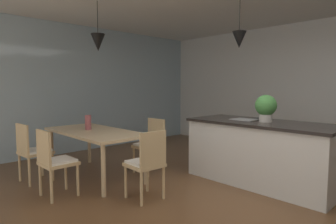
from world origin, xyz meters
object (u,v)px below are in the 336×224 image
dining_table (95,135)px  kitchen_island (261,152)px  chair_near_right (55,160)px  chair_near_left (32,150)px  chair_far_right (151,143)px  vase_on_dining_table (88,122)px  chair_kitchen_end (147,162)px  potted_plant_on_island (266,107)px

dining_table → kitchen_island: size_ratio=0.85×
chair_near_right → chair_near_left: (-0.81, 0.00, 0.00)m
chair_near_left → chair_far_right: bearing=63.2°
chair_far_right → kitchen_island: kitchen_island is taller
kitchen_island → dining_table: bearing=-140.3°
dining_table → chair_near_right: bearing=-62.9°
vase_on_dining_table → kitchen_island: bearing=37.5°
dining_table → vase_on_dining_table: size_ratio=7.85×
dining_table → kitchen_island: kitchen_island is taller
chair_near_right → dining_table: bearing=117.1°
chair_near_left → chair_far_right: same height
chair_near_right → chair_kitchen_end: 1.17m
chair_kitchen_end → potted_plant_on_island: potted_plant_on_island is taller
chair_near_right → vase_on_dining_table: vase_on_dining_table is taller
kitchen_island → potted_plant_on_island: (0.05, 0.00, 0.65)m
chair_far_right → kitchen_island: 1.73m
chair_near_right → chair_far_right: bearing=90.1°
chair_near_left → potted_plant_on_island: (2.39, 2.40, 0.64)m
dining_table → chair_kitchen_end: bearing=-0.1°
dining_table → potted_plant_on_island: potted_plant_on_island is taller
vase_on_dining_table → potted_plant_on_island: bearing=36.9°
kitchen_island → vase_on_dining_table: bearing=-142.5°
chair_near_right → chair_near_left: 0.81m
chair_near_right → chair_far_right: size_ratio=1.00×
kitchen_island → chair_kitchen_end: bearing=-112.4°
chair_far_right → chair_kitchen_end: same height
chair_near_left → kitchen_island: kitchen_island is taller
chair_far_right → vase_on_dining_table: 1.06m
dining_table → chair_far_right: bearing=63.1°
dining_table → chair_kitchen_end: (1.27, -0.00, -0.18)m
chair_near_right → kitchen_island: kitchen_island is taller
chair_near_right → chair_near_left: bearing=180.0°
chair_kitchen_end → vase_on_dining_table: size_ratio=3.78×
chair_far_right → kitchen_island: (1.53, 0.81, -0.01)m
kitchen_island → vase_on_dining_table: size_ratio=9.19×
chair_far_right → vase_on_dining_table: vase_on_dining_table is taller
chair_near_left → potted_plant_on_island: potted_plant_on_island is taller
chair_kitchen_end → vase_on_dining_table: vase_on_dining_table is taller
dining_table → chair_near_right: chair_near_right is taller
potted_plant_on_island → chair_near_right: bearing=-123.3°
dining_table → chair_near_left: bearing=-116.8°
chair_near_left → vase_on_dining_table: bearing=73.5°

